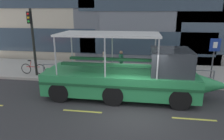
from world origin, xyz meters
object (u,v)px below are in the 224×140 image
at_px(leaned_bicycle, 33,69).
at_px(pedestrian_mid_left, 121,60).
at_px(pedestrian_near_bow, 178,62).
at_px(pedestrian_mid_right, 104,61).
at_px(duck_tour_boat, 131,77).
at_px(parking_sign, 214,53).
at_px(traffic_light_pole, 32,36).

height_order(leaned_bicycle, pedestrian_mid_left, pedestrian_mid_left).
distance_m(pedestrian_near_bow, pedestrian_mid_right, 4.89).
height_order(pedestrian_mid_left, pedestrian_mid_right, pedestrian_mid_right).
height_order(leaned_bicycle, pedestrian_near_bow, pedestrian_near_bow).
relative_size(duck_tour_boat, pedestrian_near_bow, 5.98).
distance_m(parking_sign, pedestrian_mid_left, 5.76).
height_order(traffic_light_pole, parking_sign, traffic_light_pole).
bearing_deg(pedestrian_mid_right, traffic_light_pole, -168.82).
bearing_deg(pedestrian_near_bow, pedestrian_mid_right, -174.73).
bearing_deg(traffic_light_pole, leaned_bicycle, 142.03).
distance_m(parking_sign, pedestrian_mid_right, 6.79).
xyz_separation_m(pedestrian_near_bow, pedestrian_mid_left, (-3.78, -0.06, -0.01)).
bearing_deg(pedestrian_mid_right, pedestrian_mid_left, 19.89).
height_order(parking_sign, leaned_bicycle, parking_sign).
xyz_separation_m(pedestrian_mid_left, pedestrian_mid_right, (-1.09, -0.39, 0.00)).
bearing_deg(pedestrian_near_bow, traffic_light_pole, -171.87).
distance_m(duck_tour_boat, pedestrian_near_bow, 4.58).
bearing_deg(pedestrian_near_bow, pedestrian_mid_left, -179.15).
bearing_deg(duck_tour_boat, parking_sign, 29.39).
relative_size(pedestrian_near_bow, pedestrian_mid_left, 1.01).
xyz_separation_m(duck_tour_boat, pedestrian_mid_left, (-0.87, 3.48, 0.05)).
bearing_deg(pedestrian_mid_left, duck_tour_boat, -75.95).
relative_size(pedestrian_mid_left, pedestrian_mid_right, 1.00).
bearing_deg(pedestrian_near_bow, parking_sign, -24.63).
distance_m(duck_tour_boat, pedestrian_mid_right, 3.66).
relative_size(parking_sign, pedestrian_mid_left, 1.65).
relative_size(traffic_light_pole, pedestrian_mid_right, 2.72).
xyz_separation_m(parking_sign, pedestrian_near_bow, (-1.86, 0.85, -0.82)).
bearing_deg(duck_tour_boat, pedestrian_near_bow, 50.57).
xyz_separation_m(duck_tour_boat, pedestrian_near_bow, (2.91, 3.54, 0.06)).
distance_m(traffic_light_pole, pedestrian_mid_right, 4.87).
distance_m(pedestrian_mid_left, pedestrian_mid_right, 1.16).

